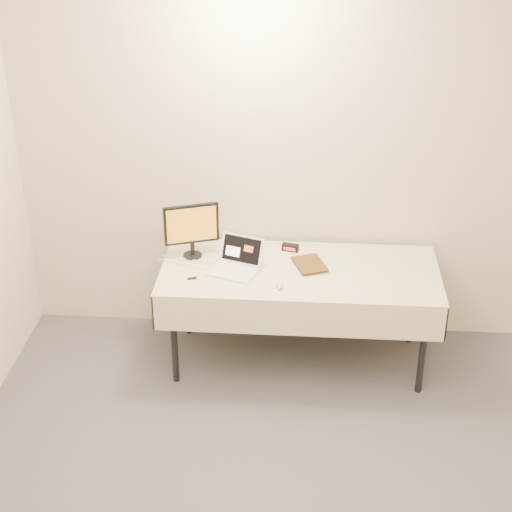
# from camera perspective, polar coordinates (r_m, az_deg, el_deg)

# --- Properties ---
(back_wall) EXTENTS (4.00, 0.10, 2.70)m
(back_wall) POSITION_cam_1_polar(r_m,az_deg,el_deg) (5.39, 3.50, 7.06)
(back_wall) COLOR beige
(back_wall) RESTS_ON ground
(table) EXTENTS (1.86, 0.81, 0.74)m
(table) POSITION_cam_1_polar(r_m,az_deg,el_deg) (5.27, 3.19, -1.59)
(table) COLOR black
(table) RESTS_ON ground
(laptop) EXTENTS (0.38, 0.37, 0.20)m
(laptop) POSITION_cam_1_polar(r_m,az_deg,el_deg) (5.22, -1.41, -0.48)
(laptop) COLOR white
(laptop) RESTS_ON table
(monitor) EXTENTS (0.36, 0.17, 0.39)m
(monitor) POSITION_cam_1_polar(r_m,az_deg,el_deg) (5.31, -4.72, 2.15)
(monitor) COLOR black
(monitor) RESTS_ON table
(book) EXTENTS (0.18, 0.09, 0.25)m
(book) POSITION_cam_1_polar(r_m,az_deg,el_deg) (5.20, 2.99, 0.32)
(book) COLOR brown
(book) RESTS_ON table
(alarm_clock) EXTENTS (0.12, 0.08, 0.05)m
(alarm_clock) POSITION_cam_1_polar(r_m,az_deg,el_deg) (5.47, 2.52, 0.62)
(alarm_clock) COLOR black
(alarm_clock) RESTS_ON table
(clicker) EXTENTS (0.05, 0.10, 0.02)m
(clicker) POSITION_cam_1_polar(r_m,az_deg,el_deg) (5.03, 1.73, -2.15)
(clicker) COLOR #B8B8BB
(clicker) RESTS_ON table
(paper_form) EXTENTS (0.13, 0.28, 0.00)m
(paper_form) POSITION_cam_1_polar(r_m,az_deg,el_deg) (5.25, 5.50, -1.05)
(paper_form) COLOR #C7ECBB
(paper_form) RESTS_ON table
(usb_dongle) EXTENTS (0.06, 0.04, 0.01)m
(usb_dongle) POSITION_cam_1_polar(r_m,az_deg,el_deg) (5.14, -4.67, -1.63)
(usb_dongle) COLOR black
(usb_dongle) RESTS_ON table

